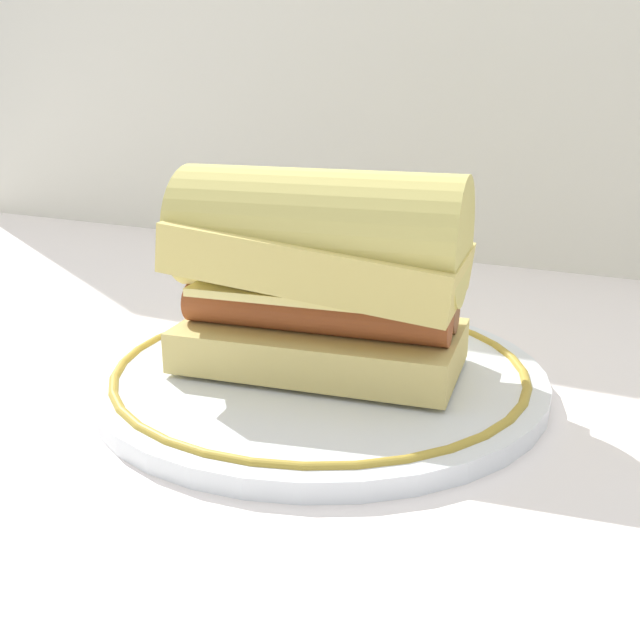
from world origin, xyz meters
TOP-DOWN VIEW (x-y plane):
  - ground_plane at (0.00, 0.00)m, footprint 1.50×1.50m
  - plate at (0.01, 0.02)m, footprint 0.29×0.29m
  - sausage_sandwich at (0.01, 0.02)m, footprint 0.19×0.12m

SIDE VIEW (x-z plane):
  - ground_plane at x=0.00m, z-range 0.00..0.00m
  - plate at x=0.01m, z-range 0.00..0.02m
  - sausage_sandwich at x=0.01m, z-range 0.02..0.14m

